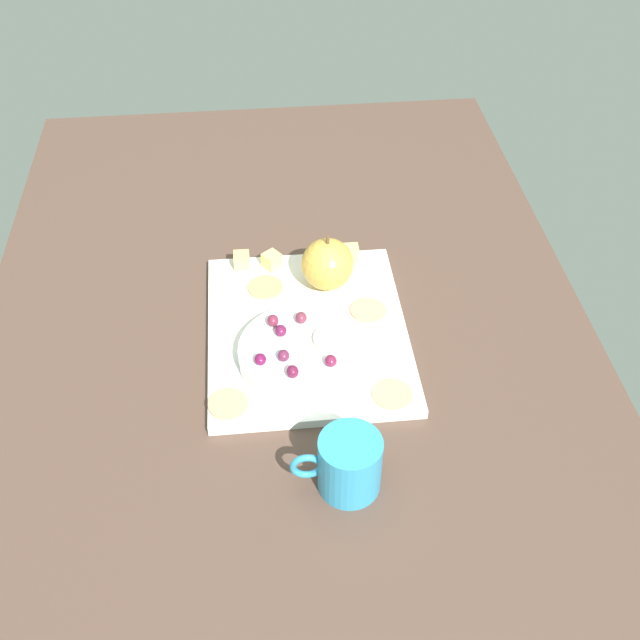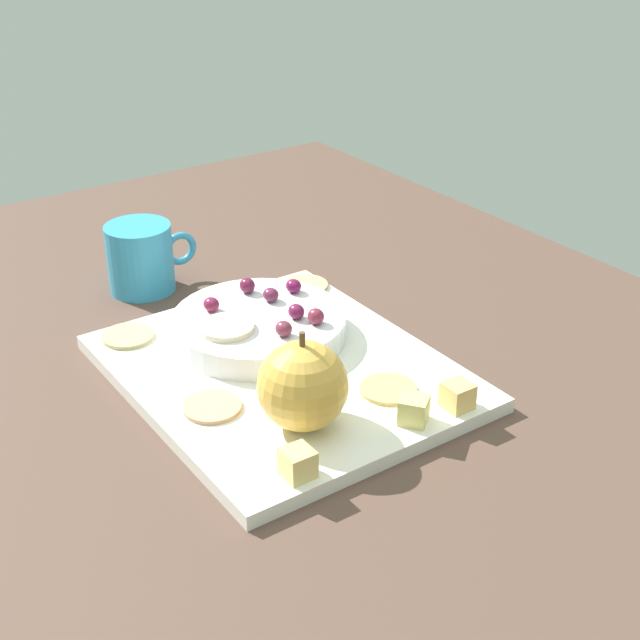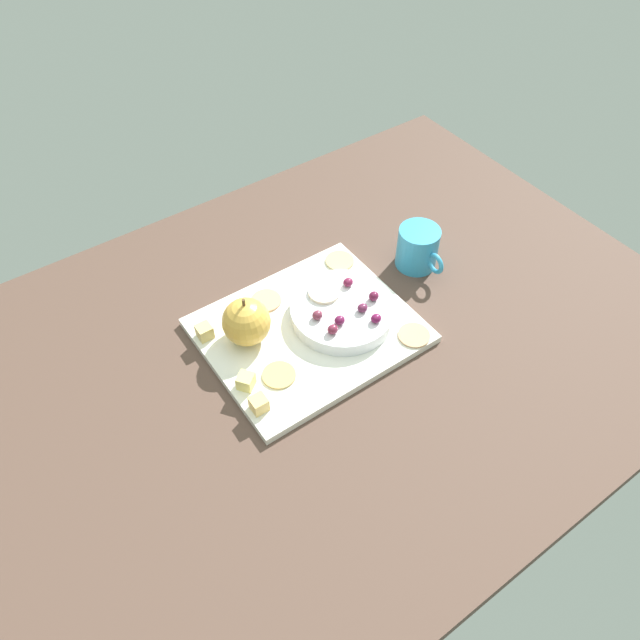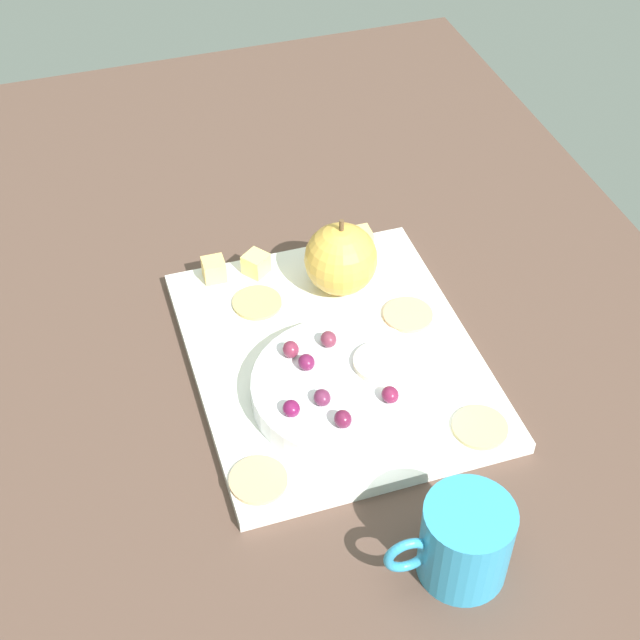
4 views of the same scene
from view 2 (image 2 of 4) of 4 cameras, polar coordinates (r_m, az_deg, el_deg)
name	(u,v)px [view 2 (image 2 of 4)]	position (r cm, az deg, el deg)	size (l,w,h in cm)	color
table	(323,397)	(86.02, 0.19, -4.95)	(128.19, 87.48, 3.66)	#503A30
platter	(283,372)	(85.19, -2.38, -3.34)	(33.34, 27.77, 1.38)	white
serving_dish	(259,326)	(89.22, -3.92, -0.40)	(17.31, 17.31, 2.46)	white
apple_whole	(303,386)	(74.52, -1.11, -4.21)	(7.74, 7.74, 7.74)	gold
apple_stem	(302,339)	(72.23, -1.14, -1.21)	(0.50, 0.50, 1.20)	brown
cheese_cube_0	(298,463)	(70.31, -1.43, -9.11)	(2.36, 2.36, 2.36)	#E4C874
cheese_cube_1	(414,410)	(76.75, 6.00, -5.72)	(2.36, 2.36, 2.36)	#E1D576
cheese_cube_2	(458,396)	(79.09, 8.76, -4.79)	(2.36, 2.36, 2.36)	#F2C66D
cracker_0	(388,389)	(81.14, 4.37, -4.41)	(5.19, 5.19, 0.40)	tan
cracker_1	(213,407)	(78.98, -6.85, -5.55)	(5.19, 5.19, 0.40)	tan
cracker_2	(305,285)	(99.72, -0.98, 2.22)	(5.19, 5.19, 0.40)	tan
cracker_3	(128,336)	(91.44, -12.15, -1.00)	(5.19, 5.19, 0.40)	tan
grape_0	(211,304)	(89.66, -6.94, 1.00)	(1.74, 1.57, 1.43)	maroon
grape_1	(284,329)	(84.50, -2.33, -0.56)	(1.74, 1.57, 1.50)	brown
grape_2	(271,295)	(91.06, -3.16, 1.62)	(1.74, 1.57, 1.42)	#622242
grape_3	(316,316)	(86.54, -0.26, 0.23)	(1.74, 1.57, 1.60)	maroon
grape_4	(250,285)	(93.10, -4.47, 2.26)	(1.74, 1.57, 1.61)	maroon
grape_5	(294,286)	(92.80, -1.70, 2.18)	(1.74, 1.57, 1.42)	maroon
grape_6	(296,312)	(87.59, -1.52, 0.54)	(1.74, 1.57, 1.49)	#63183E
apple_slice_0	(227,327)	(86.07, -5.97, -0.47)	(5.29, 5.29, 0.60)	beige
cup	(141,258)	(102.88, -11.32, 3.92)	(7.42, 10.63, 7.79)	#3192C0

